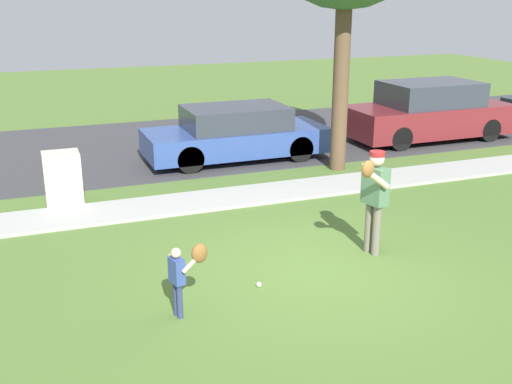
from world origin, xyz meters
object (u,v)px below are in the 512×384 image
Objects in this scene: person_child at (184,270)px; utility_cabinet at (63,179)px; parked_wagon_blue at (236,134)px; parked_suv_maroon at (429,112)px; baseball at (259,285)px; person_adult at (374,191)px.

utility_cabinet is (-1.11, 5.16, -0.13)m from person_child.
utility_cabinet is 4.72m from parked_wagon_blue.
parked_wagon_blue reaches higher than person_child.
parked_suv_maroon is (8.97, 7.25, 0.13)m from person_child.
baseball is 0.02× the size of parked_wagon_blue.
person_adult is at bearing -131.70° from parked_suv_maroon.
parked_suv_maroon reaches higher than parked_wagon_blue.
baseball is at bearing -106.46° from parked_wagon_blue.
parked_wagon_blue reaches higher than utility_cabinet.
utility_cabinet is 10.30m from parked_suv_maroon.
person_adult is at bearing 12.01° from baseball.
person_child is 5.28m from utility_cabinet.
utility_cabinet reaches higher than person_child.
person_adult reaches higher than utility_cabinet.
utility_cabinet is at bearing 115.87° from baseball.
parked_suv_maroon is at bearing 24.56° from person_child.
utility_cabinet is 0.23× the size of parked_wagon_blue.
person_adult is at bearing -44.36° from utility_cabinet.
utility_cabinet is 0.22× the size of parked_suv_maroon.
utility_cabinet is at bearing -58.75° from person_adult.
person_adult is 8.55m from parked_suv_maroon.
baseball is 0.02× the size of parked_suv_maroon.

